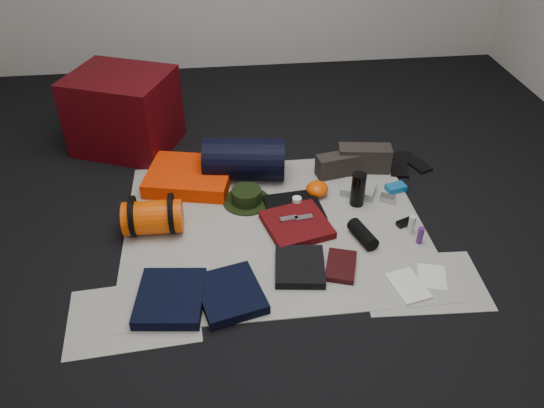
{
  "coord_description": "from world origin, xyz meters",
  "views": [
    {
      "loc": [
        -0.27,
        -2.2,
        1.82
      ],
      "look_at": [
        -0.01,
        0.07,
        0.1
      ],
      "focal_mm": 35.0,
      "sensor_mm": 36.0,
      "label": 1
    }
  ],
  "objects": [
    {
      "name": "tape_roll",
      "position": [
        0.14,
        0.15,
        0.05
      ],
      "size": [
        0.05,
        0.05,
        0.04
      ],
      "primitive_type": "cylinder",
      "color": "white",
      "rests_on": "black_tshirt"
    },
    {
      "name": "speaker",
      "position": [
        0.44,
        -0.17,
        0.04
      ],
      "size": [
        0.13,
        0.21,
        0.08
      ],
      "primitive_type": "cylinder",
      "rotation": [
        1.57,
        0.0,
        0.3
      ],
      "color": "black",
      "rests_on": "newspaper_mat"
    },
    {
      "name": "black_tshirt",
      "position": [
        0.12,
        0.12,
        0.02
      ],
      "size": [
        0.33,
        0.31,
        0.03
      ],
      "primitive_type": "cube",
      "rotation": [
        0.0,
        0.0,
        0.1
      ],
      "color": "black",
      "rests_on": "newspaper_mat"
    },
    {
      "name": "sleeping_pad",
      "position": [
        -0.46,
        0.47,
        0.05
      ],
      "size": [
        0.56,
        0.5,
        0.09
      ],
      "primitive_type": "cube",
      "rotation": [
        0.0,
        0.0,
        -0.22
      ],
      "color": "#FB3202",
      "rests_on": "newspaper_mat"
    },
    {
      "name": "map_booklet",
      "position": [
        0.57,
        -0.52,
        0.01
      ],
      "size": [
        0.18,
        0.23,
        0.01
      ],
      "primitive_type": "cube",
      "rotation": [
        0.0,
        0.0,
        0.21
      ],
      "color": "silver",
      "rests_on": "newspaper_mat"
    },
    {
      "name": "flip_flop_left",
      "position": [
        0.85,
        0.52,
        0.01
      ],
      "size": [
        0.17,
        0.31,
        0.02
      ],
      "primitive_type": "cube",
      "rotation": [
        0.0,
        0.0,
        -0.24
      ],
      "color": "black",
      "rests_on": "floor"
    },
    {
      "name": "cyan_case",
      "position": [
        0.75,
        0.25,
        0.02
      ],
      "size": [
        0.13,
        0.1,
        0.04
      ],
      "primitive_type": "cube",
      "rotation": [
        0.0,
        0.0,
        0.23
      ],
      "color": "#105F9E",
      "rests_on": "newspaper_mat"
    },
    {
      "name": "boonie_brim",
      "position": [
        -0.13,
        0.24,
        0.01
      ],
      "size": [
        0.32,
        0.32,
        0.01
      ],
      "primitive_type": "cylinder",
      "rotation": [
        0.0,
        0.0,
        0.18
      ],
      "color": "black",
      "rests_on": "newspaper_mat"
    },
    {
      "name": "energy_bar_a",
      "position": [
        0.08,
        -0.01,
        0.06
      ],
      "size": [
        0.1,
        0.05,
        0.01
      ],
      "primitive_type": "cube",
      "rotation": [
        0.0,
        0.0,
        0.14
      ],
      "color": "#ADADB2",
      "rests_on": "red_shirt"
    },
    {
      "name": "toiletry_purple",
      "position": [
        0.73,
        -0.22,
        0.05
      ],
      "size": [
        0.04,
        0.04,
        0.1
      ],
      "primitive_type": "cylinder",
      "rotation": [
        0.0,
        0.0,
        -0.09
      ],
      "color": "#4F226D",
      "rests_on": "newspaper_mat"
    },
    {
      "name": "newspaper_sheet_front_left",
      "position": [
        -0.7,
        -0.55,
        0.0
      ],
      "size": [
        0.61,
        0.44,
        0.0
      ],
      "primitive_type": "cube",
      "rotation": [
        0.0,
        0.0,
        0.07
      ],
      "color": "beige",
      "rests_on": "floor"
    },
    {
      "name": "newspaper_sheet_front_right",
      "position": [
        0.65,
        -0.5,
        0.0
      ],
      "size": [
        0.6,
        0.43,
        0.0
      ],
      "primitive_type": "cube",
      "rotation": [
        0.0,
        0.0,
        -0.05
      ],
      "color": "beige",
      "rests_on": "floor"
    },
    {
      "name": "water_bottle",
      "position": [
        0.49,
        0.15,
        0.11
      ],
      "size": [
        0.1,
        0.1,
        0.2
      ],
      "primitive_type": "cylinder",
      "rotation": [
        0.0,
        0.0,
        -0.34
      ],
      "color": "black",
      "rests_on": "newspaper_mat"
    },
    {
      "name": "first_aid_pouch",
      "position": [
        0.52,
        0.25,
        0.03
      ],
      "size": [
        0.23,
        0.21,
        0.05
      ],
      "primitive_type": "cube",
      "rotation": [
        0.0,
        0.0,
        -0.48
      ],
      "color": "gray",
      "rests_on": "newspaper_mat"
    },
    {
      "name": "newspaper_mat",
      "position": [
        0.0,
        0.0,
        0.0
      ],
      "size": [
        1.6,
        1.3,
        0.01
      ],
      "primitive_type": "cube",
      "color": "beige",
      "rests_on": "floor"
    },
    {
      "name": "energy_bar_b",
      "position": [
        0.16,
        -0.01,
        0.06
      ],
      "size": [
        0.1,
        0.05,
        0.01
      ],
      "primitive_type": "cube",
      "rotation": [
        0.0,
        0.0,
        0.14
      ],
      "color": "#ADADB2",
      "rests_on": "red_shirt"
    },
    {
      "name": "toiletry_clear",
      "position": [
        0.71,
        -0.13,
        0.06
      ],
      "size": [
        0.04,
        0.04,
        0.11
      ],
      "primitive_type": "cylinder",
      "rotation": [
        0.0,
        0.0,
        -0.1
      ],
      "color": "silver",
      "rests_on": "newspaper_mat"
    },
    {
      "name": "red_cabinet",
      "position": [
        -0.86,
        0.97,
        0.25
      ],
      "size": [
        0.75,
        0.69,
        0.5
      ],
      "primitive_type": "cube",
      "rotation": [
        0.0,
        0.0,
        -0.39
      ],
      "color": "#48050A",
      "rests_on": "floor"
    },
    {
      "name": "sack_strap_right",
      "position": [
        -0.54,
        0.04,
        0.11
      ],
      "size": [
        0.02,
        0.22,
        0.22
      ],
      "primitive_type": "cylinder",
      "rotation": [
        0.0,
        1.57,
        0.0
      ],
      "color": "black",
      "rests_on": "newspaper_mat"
    },
    {
      "name": "key_cluster",
      "position": [
        -0.58,
        -0.58,
        0.01
      ],
      "size": [
        0.1,
        0.1,
        0.01
      ],
      "primitive_type": "cube",
      "rotation": [
        0.0,
        0.0,
        0.47
      ],
      "color": "#ADADB2",
      "rests_on": "newspaper_mat"
    },
    {
      "name": "boonie_crown",
      "position": [
        -0.13,
        0.24,
        0.05
      ],
      "size": [
        0.17,
        0.17,
        0.08
      ],
      "primitive_type": "cylinder",
      "color": "black",
      "rests_on": "boonie_brim"
    },
    {
      "name": "red_shirt",
      "position": [
        0.12,
        -0.03,
        0.03
      ],
      "size": [
        0.39,
        0.39,
        0.04
      ],
      "primitive_type": "cube",
      "rotation": [
        0.0,
        0.0,
        0.26
      ],
      "color": "#54090C",
      "rests_on": "newspaper_mat"
    },
    {
      "name": "hiking_boot_left",
      "position": [
        0.45,
        0.46,
        0.07
      ],
      "size": [
        0.29,
        0.15,
        0.14
      ],
      "primitive_type": "cube",
      "rotation": [
        0.0,
        0.0,
        0.19
      ],
      "color": "#2D2723",
      "rests_on": "newspaper_mat"
    },
    {
      "name": "orange_stuff_sack",
      "position": [
        0.28,
        0.26,
        0.05
      ],
      "size": [
        0.17,
        0.17,
        0.08
      ],
      "primitive_type": "ellipsoid",
      "rotation": [
        0.0,
        0.0,
        -0.39
      ],
      "color": "#E84703",
      "rests_on": "newspaper_mat"
    },
    {
      "name": "navy_duffel",
      "position": [
        -0.12,
        0.5,
        0.13
      ],
      "size": [
        0.51,
        0.32,
        0.25
      ],
      "primitive_type": "cylinder",
      "rotation": [
        0.0,
        1.57,
        -0.15
      ],
      "color": "black",
      "rests_on": "newspaper_mat"
    },
    {
      "name": "map_printout",
      "position": [
        0.71,
        -0.48,
        0.01
      ],
      "size": [
        0.17,
        0.2,
        0.01
      ],
      "primitive_type": "cube",
      "rotation": [
        0.0,
        0.0,
        -0.28
      ],
      "color": "silver",
      "rests_on": "newspaper_mat"
    },
    {
      "name": "sack_strap_left",
      "position": [
        -0.74,
        0.04,
        0.11
      ],
      "size": [
        0.02,
        0.22,
        0.22
      ],
      "primitive_type": "cylinder",
      "rotation": [
        0.0,
        1.57,
        0.0
      ],
      "color": "black",
      "rests_on": "newspaper_mat"
    },
    {
      "name": "trousers_navy_a",
      "position": [
        -0.54,
        -0.49,
        0.03
      ],
      "size": [
        0.33,
        0.37,
        0.05
      ],
      "primitive_type": "cube",
      "rotation": [
        0.0,
        0.0,
        -0.12
      ],
      "color": "black",
      "rests_on": "newspaper_mat"
    },
    {
      "name": "stuff_sack",
      "position": [
        -0.64,
        0.04,
        0.1
      ],
      "size": [
        0.31,
        0.19,
        0.18
      ],
      "primitive_type": "cylinder",
      "rotation": [
        0.0,
        1.57,
        -0.02
      ],
      "color": "#E84703",
      "rests_on": "newspaper_mat"
    },
    {
      "name": "floor",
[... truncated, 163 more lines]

